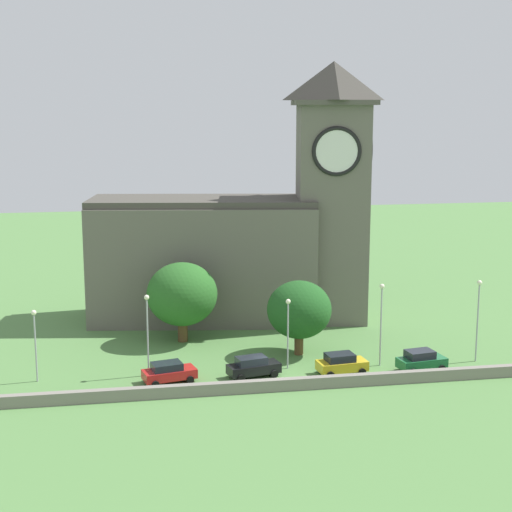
# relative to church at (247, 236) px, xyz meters

# --- Properties ---
(ground_plane) EXTENTS (200.00, 200.00, 0.00)m
(ground_plane) POSITION_rel_church_xyz_m (-1.05, -4.85, -9.07)
(ground_plane) COLOR #517F42
(church) EXTENTS (30.79, 13.30, 27.33)m
(church) POSITION_rel_church_xyz_m (0.00, 0.00, 0.00)
(church) COLOR #666056
(church) RESTS_ON ground
(quay_barrier) EXTENTS (57.89, 0.70, 0.98)m
(quay_barrier) POSITION_rel_church_xyz_m (-1.05, -22.37, -8.58)
(quay_barrier) COLOR gray
(quay_barrier) RESTS_ON ground
(car_red) EXTENTS (4.70, 3.00, 1.69)m
(car_red) POSITION_rel_church_xyz_m (-9.69, -18.76, -8.21)
(car_red) COLOR red
(car_red) RESTS_ON ground
(car_black) EXTENTS (4.75, 2.80, 1.80)m
(car_black) POSITION_rel_church_xyz_m (-2.52, -18.74, -8.16)
(car_black) COLOR black
(car_black) RESTS_ON ground
(car_yellow) EXTENTS (4.45, 2.62, 1.82)m
(car_yellow) POSITION_rel_church_xyz_m (5.11, -19.29, -8.15)
(car_yellow) COLOR gold
(car_yellow) RESTS_ON ground
(car_green) EXTENTS (4.42, 2.72, 1.88)m
(car_green) POSITION_rel_church_xyz_m (12.14, -19.82, -8.13)
(car_green) COLOR #1E6B38
(car_green) RESTS_ON ground
(streetlamp_west_end) EXTENTS (0.44, 0.44, 6.17)m
(streetlamp_west_end) POSITION_rel_church_xyz_m (-20.55, -16.72, -4.88)
(streetlamp_west_end) COLOR #9EA0A5
(streetlamp_west_end) RESTS_ON ground
(streetlamp_west_mid) EXTENTS (0.44, 0.44, 7.11)m
(streetlamp_west_mid) POSITION_rel_church_xyz_m (-11.29, -16.87, -4.33)
(streetlamp_west_mid) COLOR #9EA0A5
(streetlamp_west_mid) RESTS_ON ground
(streetlamp_central) EXTENTS (0.44, 0.44, 6.29)m
(streetlamp_central) POSITION_rel_church_xyz_m (0.85, -17.10, -4.81)
(streetlamp_central) COLOR #9EA0A5
(streetlamp_central) RESTS_ON ground
(streetlamp_east_mid) EXTENTS (0.44, 0.44, 7.45)m
(streetlamp_east_mid) POSITION_rel_church_xyz_m (9.11, -17.73, -4.14)
(streetlamp_east_mid) COLOR #9EA0A5
(streetlamp_east_mid) RESTS_ON ground
(streetlamp_east_end) EXTENTS (0.44, 0.44, 7.51)m
(streetlamp_east_end) POSITION_rel_church_xyz_m (18.04, -18.11, -4.11)
(streetlamp_east_end) COLOR #9EA0A5
(streetlamp_east_end) RESTS_ON ground
(tree_by_tower) EXTENTS (6.89, 6.89, 7.87)m
(tree_by_tower) POSITION_rel_church_xyz_m (-7.57, -7.33, -4.33)
(tree_by_tower) COLOR brown
(tree_by_tower) RESTS_ON ground
(tree_churchyard) EXTENTS (5.97, 5.97, 6.98)m
(tree_churchyard) POSITION_rel_church_xyz_m (2.73, -13.33, -4.81)
(tree_churchyard) COLOR brown
(tree_churchyard) RESTS_ON ground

